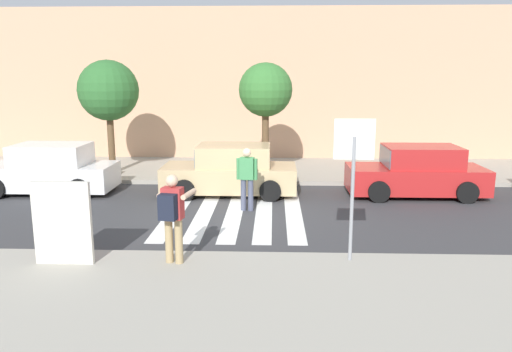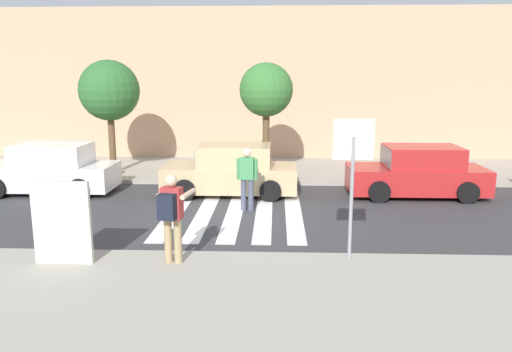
{
  "view_description": "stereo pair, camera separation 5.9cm",
  "coord_description": "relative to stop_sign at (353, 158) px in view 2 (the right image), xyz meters",
  "views": [
    {
      "loc": [
        1.05,
        -12.83,
        3.7
      ],
      "look_at": [
        0.6,
        -0.2,
        1.1
      ],
      "focal_mm": 35.0,
      "sensor_mm": 36.0,
      "label": 1
    },
    {
      "loc": [
        1.11,
        -12.82,
        3.7
      ],
      "look_at": [
        0.6,
        -0.2,
        1.1
      ],
      "focal_mm": 35.0,
      "sensor_mm": 36.0,
      "label": 2
    }
  ],
  "objects": [
    {
      "name": "ground_plane",
      "position": [
        -2.55,
        3.56,
        -2.14
      ],
      "size": [
        120.0,
        120.0,
        0.0
      ],
      "primitive_type": "plane",
      "color": "#38383A"
    },
    {
      "name": "sidewalk_near",
      "position": [
        -2.55,
        -2.64,
        -2.07
      ],
      "size": [
        60.0,
        6.0,
        0.14
      ],
      "primitive_type": "cube",
      "color": "#9E998C",
      "rests_on": "ground"
    },
    {
      "name": "sidewalk_far",
      "position": [
        -2.55,
        9.56,
        -2.07
      ],
      "size": [
        60.0,
        4.8,
        0.14
      ],
      "primitive_type": "cube",
      "color": "#9E998C",
      "rests_on": "ground"
    },
    {
      "name": "building_facade_far",
      "position": [
        -2.55,
        13.96,
        1.06
      ],
      "size": [
        56.0,
        4.0,
        6.41
      ],
      "primitive_type": "cube",
      "color": "tan",
      "rests_on": "ground"
    },
    {
      "name": "crosswalk_stripe_0",
      "position": [
        -4.15,
        3.76,
        -2.14
      ],
      "size": [
        0.44,
        5.2,
        0.01
      ],
      "primitive_type": "cube",
      "color": "silver",
      "rests_on": "ground"
    },
    {
      "name": "crosswalk_stripe_1",
      "position": [
        -3.35,
        3.76,
        -2.14
      ],
      "size": [
        0.44,
        5.2,
        0.01
      ],
      "primitive_type": "cube",
      "color": "silver",
      "rests_on": "ground"
    },
    {
      "name": "crosswalk_stripe_2",
      "position": [
        -2.55,
        3.76,
        -2.14
      ],
      "size": [
        0.44,
        5.2,
        0.01
      ],
      "primitive_type": "cube",
      "color": "silver",
      "rests_on": "ground"
    },
    {
      "name": "crosswalk_stripe_3",
      "position": [
        -1.75,
        3.76,
        -2.14
      ],
      "size": [
        0.44,
        5.2,
        0.01
      ],
      "primitive_type": "cube",
      "color": "silver",
      "rests_on": "ground"
    },
    {
      "name": "crosswalk_stripe_4",
      "position": [
        -0.95,
        3.76,
        -2.14
      ],
      "size": [
        0.44,
        5.2,
        0.01
      ],
      "primitive_type": "cube",
      "color": "silver",
      "rests_on": "ground"
    },
    {
      "name": "stop_sign",
      "position": [
        0.0,
        0.0,
        0.0
      ],
      "size": [
        0.76,
        0.08,
        2.74
      ],
      "color": "gray",
      "rests_on": "sidewalk_near"
    },
    {
      "name": "photographer_with_backpack",
      "position": [
        -3.39,
        -0.3,
        -0.98
      ],
      "size": [
        0.69,
        0.91,
        1.72
      ],
      "color": "tan",
      "rests_on": "sidewalk_near"
    },
    {
      "name": "pedestrian_crossing",
      "position": [
        -2.22,
        3.99,
        -1.17
      ],
      "size": [
        0.58,
        0.28,
        1.72
      ],
      "color": "#474C60",
      "rests_on": "ground"
    },
    {
      "name": "parked_car_white",
      "position": [
        -8.54,
        5.86,
        -1.42
      ],
      "size": [
        4.1,
        1.92,
        1.55
      ],
      "color": "white",
      "rests_on": "ground"
    },
    {
      "name": "parked_car_tan",
      "position": [
        -2.82,
        5.86,
        -1.42
      ],
      "size": [
        4.1,
        1.92,
        1.55
      ],
      "color": "tan",
      "rests_on": "ground"
    },
    {
      "name": "parked_car_red",
      "position": [
        2.9,
        5.86,
        -1.42
      ],
      "size": [
        4.1,
        1.92,
        1.55
      ],
      "color": "red",
      "rests_on": "ground"
    },
    {
      "name": "street_tree_west",
      "position": [
        -7.38,
        8.44,
        0.95
      ],
      "size": [
        2.14,
        2.14,
        4.05
      ],
      "color": "brown",
      "rests_on": "sidewalk_far"
    },
    {
      "name": "street_tree_center",
      "position": [
        -1.79,
        7.99,
        0.98
      ],
      "size": [
        1.84,
        1.84,
        3.94
      ],
      "color": "brown",
      "rests_on": "sidewalk_far"
    },
    {
      "name": "advertising_board",
      "position": [
        -5.46,
        -0.38,
        -1.2
      ],
      "size": [
        1.1,
        0.11,
        1.6
      ],
      "color": "beige",
      "rests_on": "sidewalk_near"
    }
  ]
}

